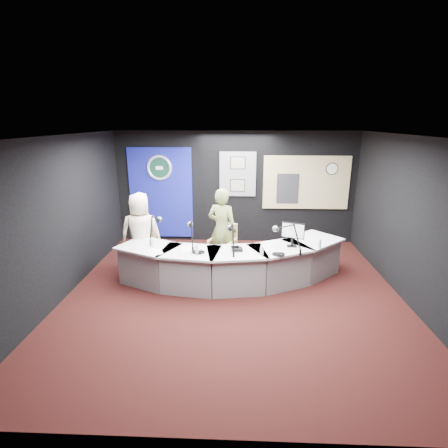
{
  "coord_description": "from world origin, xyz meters",
  "views": [
    {
      "loc": [
        0.07,
        -5.7,
        3.04
      ],
      "look_at": [
        -0.2,
        0.8,
        1.1
      ],
      "focal_mm": 28.0,
      "sensor_mm": 36.0,
      "label": 1
    }
  ],
  "objects_px": {
    "armchair_left": "(142,252)",
    "person_man": "(141,233)",
    "armchair_right": "(222,247)",
    "person_woman": "(222,229)",
    "broadcast_desk": "(231,264)"
  },
  "relations": [
    {
      "from": "armchair_right",
      "to": "broadcast_desk",
      "type": "bearing_deg",
      "value": -49.0
    },
    {
      "from": "armchair_left",
      "to": "person_woman",
      "type": "bearing_deg",
      "value": 11.73
    },
    {
      "from": "armchair_left",
      "to": "person_woman",
      "type": "xyz_separation_m",
      "value": [
        1.65,
        0.2,
        0.44
      ]
    },
    {
      "from": "armchair_right",
      "to": "person_man",
      "type": "relative_size",
      "value": 0.58
    },
    {
      "from": "broadcast_desk",
      "to": "person_woman",
      "type": "xyz_separation_m",
      "value": [
        -0.2,
        0.63,
        0.49
      ]
    },
    {
      "from": "broadcast_desk",
      "to": "armchair_left",
      "type": "bearing_deg",
      "value": 166.78
    },
    {
      "from": "person_man",
      "to": "person_woman",
      "type": "xyz_separation_m",
      "value": [
        1.65,
        0.2,
        0.03
      ]
    },
    {
      "from": "armchair_left",
      "to": "armchair_right",
      "type": "relative_size",
      "value": 0.88
    },
    {
      "from": "broadcast_desk",
      "to": "person_woman",
      "type": "distance_m",
      "value": 0.83
    },
    {
      "from": "person_man",
      "to": "person_woman",
      "type": "bearing_deg",
      "value": 179.24
    },
    {
      "from": "armchair_left",
      "to": "person_man",
      "type": "distance_m",
      "value": 0.41
    },
    {
      "from": "armchair_right",
      "to": "person_woman",
      "type": "xyz_separation_m",
      "value": [
        0.0,
        0.0,
        0.38
      ]
    },
    {
      "from": "armchair_left",
      "to": "person_man",
      "type": "height_order",
      "value": "person_man"
    },
    {
      "from": "armchair_left",
      "to": "armchair_right",
      "type": "distance_m",
      "value": 1.67
    },
    {
      "from": "armchair_left",
      "to": "person_man",
      "type": "xyz_separation_m",
      "value": [
        0.0,
        -0.0,
        0.41
      ]
    }
  ]
}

